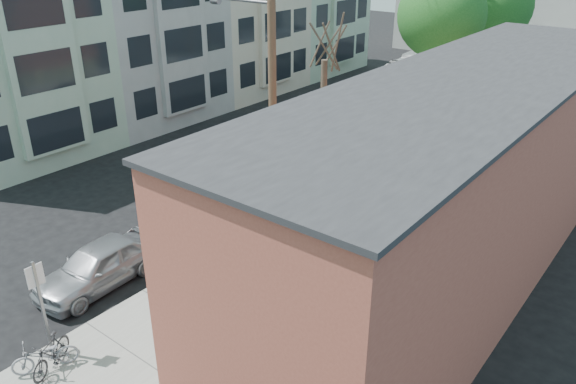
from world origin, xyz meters
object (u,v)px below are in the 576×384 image
Objects in this scene: parked_bike_a at (51,354)px; car_3 at (370,132)px; parked_bike_b at (45,356)px; car_1 at (230,203)px; cyclist at (283,233)px; car_4 at (414,111)px; parking_meter_far at (341,163)px; patio_chair_b at (213,355)px; car_2 at (307,165)px; bus at (426,70)px; tree_bare at (322,135)px; sign_post at (41,300)px; utility_pole_near at (271,87)px; patron_grey at (214,311)px; patron_green at (258,289)px; car_0 at (99,265)px; patio_chair_a at (234,330)px; tree_leafy_mid at (442,15)px; parking_meter_near at (235,221)px; tree_leafy_far at (492,6)px.

car_3 is at bearing 70.79° from parked_bike_a.
parked_bike_a is at bearing 81.02° from parked_bike_b.
car_3 is at bearing 86.86° from car_1.
car_4 is (-3.44, 16.62, -0.47)m from cyclist.
parking_meter_far is 1.41× the size of patio_chair_b.
car_2 is 17.92m from bus.
sign_post is at bearing -92.20° from tree_bare.
utility_pole_near is at bearing 125.02° from patio_chair_b.
tree_bare is at bearing -71.18° from cyclist.
patio_chair_b is 0.19× the size of car_1.
patron_green reaches higher than patron_grey.
car_3 reaches higher than car_0.
cyclist is (-1.93, 5.26, 0.52)m from patio_chair_b.
car_0 is at bearing -169.14° from patio_chair_a.
car_1 is (-5.37, 6.30, 0.18)m from patio_chair_b.
car_1 is (-2.12, 8.81, 0.15)m from parked_bike_a.
patio_chair_b is 4.10m from parked_bike_a.
car_0 is 0.43× the size of bus.
car_2 is (-4.52, 10.44, -0.33)m from patron_grey.
car_1 is 5.08m from car_2.
car_2 is at bearing -103.89° from tree_leafy_mid.
car_1 reaches higher than parked_bike_b.
car_4 is at bearing -72.89° from bus.
patron_grey is at bearing -73.82° from tree_bare.
patron_green is at bearing -66.54° from car_3.
parking_meter_near is 4.78m from car_0.
tree_leafy_mid is 1.01× the size of tree_leafy_far.
tree_leafy_far is at bearing 166.40° from patron_grey.
tree_leafy_mid is 22.85m from parked_bike_a.
patron_grey reaches higher than car_2.
parked_bike_b is (0.04, -22.21, -5.89)m from tree_leafy_mid.
utility_pole_near is 2.23× the size of car_2.
cyclist is (-1.06, 4.33, 0.13)m from patron_grey.
car_4 is (-2.04, 24.52, 0.07)m from parked_bike_b.
parking_meter_near is (-0.10, 7.25, -0.85)m from sign_post.
car_2 is 0.46× the size of bus.
tree_leafy_far is 4.37× the size of cyclist.
tree_leafy_mid reaches higher than patron_green.
tree_leafy_mid reaches higher than car_3.
car_1 is at bearing -16.61° from cyclist.
tree_leafy_mid is (0.45, 21.78, 4.63)m from sign_post.
tree_leafy_mid reaches higher than sign_post.
car_4 is at bearing 172.96° from patron_grey.
patron_grey is (2.95, 3.14, -0.85)m from sign_post.
tree_leafy_far is 11.42m from car_3.
cyclist is 3.61m from car_1.
car_3 is at bearing 97.04° from parking_meter_near.
car_3 is at bearing -125.62° from tree_leafy_mid.
cyclist reaches higher than car_0.
parking_meter_near is at bearing 138.68° from patio_chair_a.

